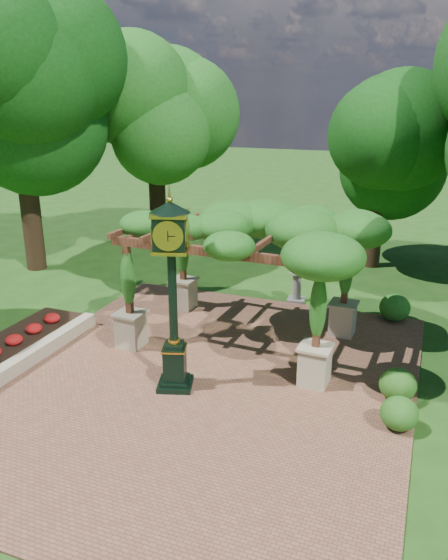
% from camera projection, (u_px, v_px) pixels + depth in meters
% --- Properties ---
extents(ground, '(120.00, 120.00, 0.00)m').
position_uv_depth(ground, '(185.00, 403.00, 12.61)').
color(ground, '#1E4714').
rests_on(ground, ground).
extents(brick_plaza, '(10.00, 12.00, 0.04)m').
position_uv_depth(brick_plaza, '(202.00, 382.00, 13.48)').
color(brick_plaza, brown).
rests_on(brick_plaza, ground).
extents(border_wall, '(0.35, 5.00, 0.40)m').
position_uv_depth(border_wall, '(36.00, 353.00, 14.55)').
color(border_wall, '#C6B793').
rests_on(border_wall, ground).
extents(flower_bed, '(1.50, 5.00, 0.36)m').
position_uv_depth(flower_bed, '(10.00, 349.00, 14.86)').
color(flower_bed, red).
rests_on(flower_bed, ground).
extents(pedestal_clock, '(1.14, 1.14, 4.62)m').
position_uv_depth(pedestal_clock, '(172.00, 280.00, 12.35)').
color(pedestal_clock, black).
rests_on(pedestal_clock, brick_plaza).
extents(pergola, '(6.27, 4.12, 3.83)m').
position_uv_depth(pergola, '(240.00, 235.00, 14.75)').
color(pergola, '#BBAF8B').
rests_on(pergola, brick_plaza).
extents(sundial, '(0.63, 0.63, 1.05)m').
position_uv_depth(sundial, '(297.00, 289.00, 18.62)').
color(sundial, gray).
rests_on(sundial, ground).
extents(shrub_front, '(0.85, 0.85, 0.72)m').
position_uv_depth(shrub_front, '(399.00, 413.00, 11.46)').
color(shrub_front, '#275C1A').
rests_on(shrub_front, brick_plaza).
extents(shrub_mid, '(1.00, 1.00, 0.77)m').
position_uv_depth(shrub_mid, '(398.00, 385.00, 12.54)').
color(shrub_mid, '#275919').
rests_on(shrub_mid, brick_plaza).
extents(shrub_back, '(1.22, 1.22, 0.85)m').
position_uv_depth(shrub_back, '(395.00, 307.00, 16.96)').
color(shrub_back, '#286A1E').
rests_on(shrub_back, brick_plaza).
extents(tree_west_near, '(5.37, 5.37, 10.09)m').
position_uv_depth(tree_west_near, '(17.00, 89.00, 20.08)').
color(tree_west_near, '#362215').
rests_on(tree_west_near, ground).
extents(tree_west_far, '(4.86, 4.86, 8.83)m').
position_uv_depth(tree_west_far, '(154.00, 111.00, 24.02)').
color(tree_west_far, black).
rests_on(tree_west_far, ground).
extents(tree_north, '(4.22, 4.22, 7.20)m').
position_uv_depth(tree_north, '(382.00, 143.00, 21.03)').
color(tree_north, '#352115').
rests_on(tree_north, ground).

